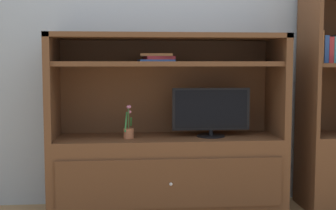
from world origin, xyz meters
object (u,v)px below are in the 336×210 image
(tv_monitor, at_px, (211,112))
(potted_plant, at_px, (129,131))
(magazine_stack, at_px, (157,58))
(upright_book_row, at_px, (327,49))
(bookshelf_tall, at_px, (331,135))
(media_console, at_px, (167,155))

(tv_monitor, xyz_separation_m, potted_plant, (-0.63, -0.02, -0.14))
(potted_plant, bearing_deg, magazine_stack, 12.52)
(potted_plant, height_order, upright_book_row, upright_book_row)
(upright_book_row, bearing_deg, bookshelf_tall, 10.64)
(tv_monitor, bearing_deg, upright_book_row, 1.93)
(potted_plant, distance_m, magazine_stack, 0.59)
(media_console, bearing_deg, upright_book_row, -0.25)
(magazine_stack, bearing_deg, upright_book_row, 0.22)
(media_console, distance_m, tv_monitor, 0.48)
(potted_plant, xyz_separation_m, upright_book_row, (1.56, 0.05, 0.62))
(media_console, distance_m, magazine_stack, 0.76)
(media_console, height_order, bookshelf_tall, bookshelf_tall)
(tv_monitor, relative_size, upright_book_row, 2.37)
(media_console, relative_size, upright_book_row, 7.05)
(bookshelf_tall, bearing_deg, potted_plant, -177.70)
(potted_plant, relative_size, bookshelf_tall, 0.14)
(bookshelf_tall, bearing_deg, tv_monitor, -177.55)
(tv_monitor, relative_size, potted_plant, 2.37)
(media_console, height_order, tv_monitor, media_console)
(tv_monitor, xyz_separation_m, bookshelf_tall, (0.99, 0.04, -0.20))
(magazine_stack, distance_m, bookshelf_tall, 1.53)
(media_console, xyz_separation_m, magazine_stack, (-0.08, -0.01, 0.75))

